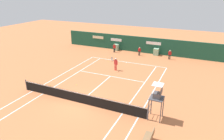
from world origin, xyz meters
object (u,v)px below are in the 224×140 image
Objects in this scene: ball_kid_left_post at (170,54)px; tennis_ball_by_sideline at (51,86)px; ball_kid_right_post at (114,47)px; tennis_ball_near_service_line at (77,85)px; ball_kid_centre_post at (139,51)px; player_bench at (148,139)px; player_on_baseline at (115,63)px; tennis_ball_mid_court at (109,61)px; umpire_chair at (157,97)px.

tennis_ball_by_sideline is at bearing 47.41° from ball_kid_left_post.
ball_kid_right_post is 20.18× the size of tennis_ball_near_service_line.
tennis_ball_by_sideline is (-1.08, -13.63, -0.76)m from ball_kid_right_post.
ball_kid_right_post is at bearing -3.53° from ball_kid_centre_post.
ball_kid_left_post is 16.61m from tennis_ball_by_sideline.
player_on_baseline is (-6.98, 10.99, 0.41)m from player_bench.
ball_kid_centre_post is at bearing 69.45° from tennis_ball_by_sideline.
ball_kid_right_post is at bearing 29.59° from player_bench.
ball_kid_right_post is 4.61m from tennis_ball_mid_court.
player_on_baseline reaches higher than ball_kid_right_post.
ball_kid_left_post reaches higher than ball_kid_centre_post.
ball_kid_left_post is (-1.78, 17.91, 0.26)m from player_bench.
umpire_chair is 14.96m from ball_kid_left_post.
ball_kid_left_post is 19.74× the size of tennis_ball_by_sideline.
tennis_ball_mid_court is (-8.81, 10.43, -1.83)m from umpire_chair.
umpire_chair is 41.80× the size of tennis_ball_mid_court.
tennis_ball_mid_court is at bearing 40.19° from umpire_chair.
tennis_ball_by_sideline is at bearing -103.27° from tennis_ball_mid_court.
ball_kid_centre_post reaches higher than player_bench.
player_on_baseline is 5.87m from tennis_ball_near_service_line.
ball_kid_right_post reaches higher than tennis_ball_mid_court.
tennis_ball_by_sideline is at bearing 69.14° from player_bench.
umpire_chair reaches higher than ball_kid_centre_post.
ball_kid_centre_post is 4.36m from ball_kid_left_post.
ball_kid_centre_post is 18.94× the size of tennis_ball_by_sideline.
tennis_ball_mid_court and tennis_ball_near_service_line have the same top height.
player_bench is at bearing 118.25° from ball_kid_right_post.
ball_kid_centre_post is at bearing 178.66° from ball_kid_right_post.
tennis_ball_near_service_line is at bearing 28.23° from tennis_ball_by_sideline.
umpire_chair is 3.37m from player_bench.
player_on_baseline reaches higher than tennis_ball_by_sideline.
umpire_chair is at bearing 122.38° from ball_kid_right_post.
tennis_ball_by_sideline is at bearing -151.77° from tennis_ball_near_service_line.
ball_kid_right_post is (-3.19, 6.93, -0.13)m from player_on_baseline.
player_on_baseline is at bearing 40.31° from umpire_chair.
umpire_chair reaches higher than ball_kid_left_post.
ball_kid_left_post is (-1.51, 14.84, -1.09)m from umpire_chair.
player_on_baseline is at bearing -50.19° from tennis_ball_mid_court.
player_bench is 23.25× the size of tennis_ball_mid_court.
tennis_ball_mid_court is at bearing 90.99° from tennis_ball_near_service_line.
player_bench is 0.90× the size of player_on_baseline.
umpire_chair is 1.80× the size of player_bench.
ball_kid_left_post is 19.74× the size of tennis_ball_mid_court.
player_bench reaches higher than tennis_ball_near_service_line.
ball_kid_right_post is 20.18× the size of tennis_ball_mid_court.
umpire_chair is at bearing 137.31° from player_on_baseline.
tennis_ball_near_service_line is at bearing 73.74° from ball_kid_centre_post.
tennis_ball_by_sideline and tennis_ball_near_service_line have the same top height.
tennis_ball_mid_court is (-2.94, -4.41, -0.71)m from ball_kid_centre_post.
player_bench is 10.52m from tennis_ball_near_service_line.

